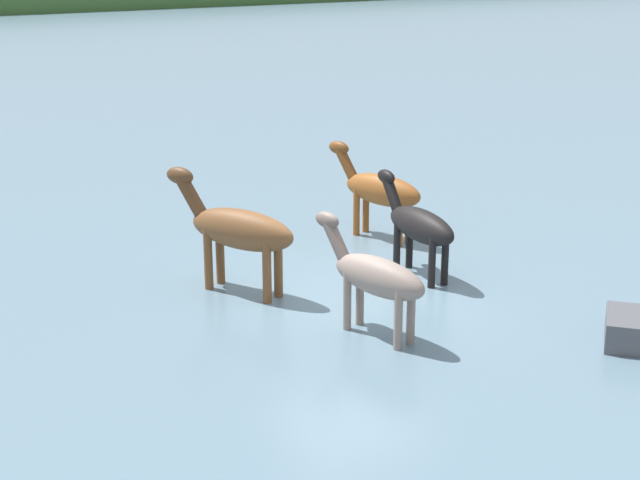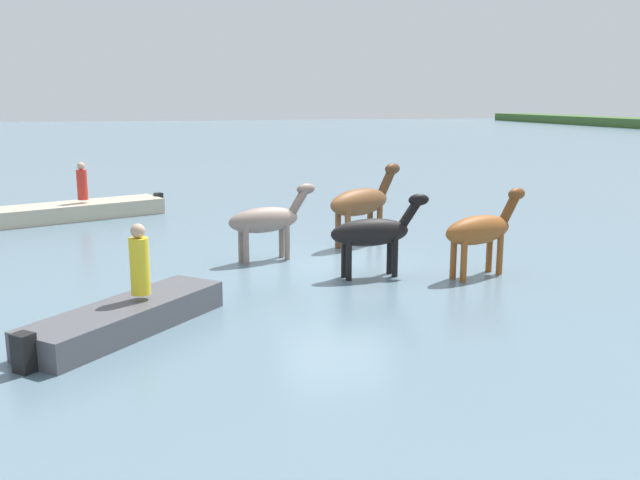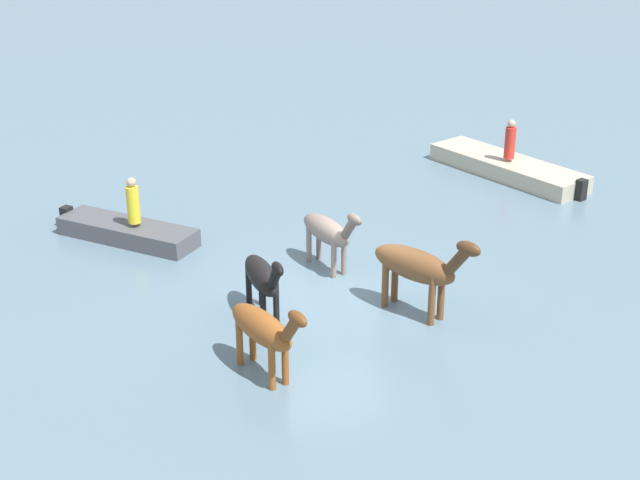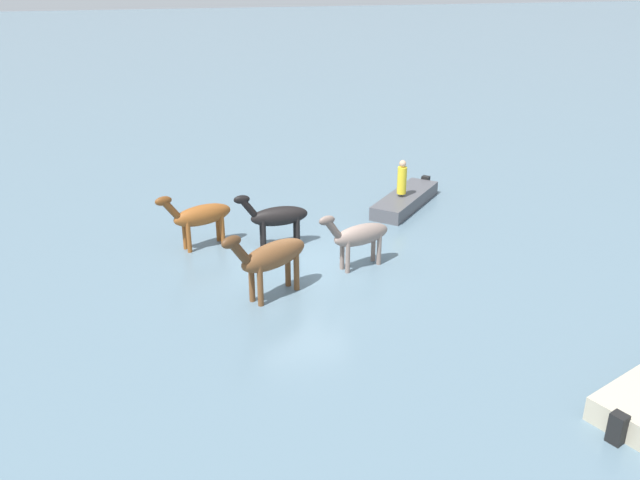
{
  "view_description": "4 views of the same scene",
  "coord_description": "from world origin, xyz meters",
  "px_view_note": "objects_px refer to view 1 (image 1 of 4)",
  "views": [
    {
      "loc": [
        -7.54,
        -13.59,
        6.13
      ],
      "look_at": [
        -0.47,
        0.24,
        1.03
      ],
      "focal_mm": 54.93,
      "sensor_mm": 36.0,
      "label": 1
    },
    {
      "loc": [
        15.15,
        -4.17,
        3.75
      ],
      "look_at": [
        0.65,
        -0.54,
        0.66
      ],
      "focal_mm": 38.52,
      "sensor_mm": 36.0,
      "label": 2
    },
    {
      "loc": [
        5.26,
        17.02,
        9.24
      ],
      "look_at": [
        -0.06,
        -0.96,
        1.04
      ],
      "focal_mm": 50.74,
      "sensor_mm": 36.0,
      "label": 3
    },
    {
      "loc": [
        -16.69,
        3.64,
        8.08
      ],
      "look_at": [
        0.19,
        -0.58,
        0.68
      ],
      "focal_mm": 37.24,
      "sensor_mm": 36.0,
      "label": 4
    }
  ],
  "objects_px": {
    "horse_dun_straggler": "(379,190)",
    "horse_mid_herd": "(375,276)",
    "horse_dark_mare": "(238,229)",
    "horse_pinto_flank": "(419,225)"
  },
  "relations": [
    {
      "from": "horse_dark_mare",
      "to": "horse_pinto_flank",
      "type": "bearing_deg",
      "value": -134.05
    },
    {
      "from": "horse_dun_straggler",
      "to": "horse_mid_herd",
      "type": "bearing_deg",
      "value": 128.39
    },
    {
      "from": "horse_dark_mare",
      "to": "horse_dun_straggler",
      "type": "height_order",
      "value": "horse_dark_mare"
    },
    {
      "from": "horse_mid_herd",
      "to": "horse_dun_straggler",
      "type": "xyz_separation_m",
      "value": [
        2.52,
        4.18,
        0.04
      ]
    },
    {
      "from": "horse_dark_mare",
      "to": "horse_pinto_flank",
      "type": "height_order",
      "value": "horse_dark_mare"
    },
    {
      "from": "horse_pinto_flank",
      "to": "horse_mid_herd",
      "type": "bearing_deg",
      "value": 129.9
    },
    {
      "from": "horse_dark_mare",
      "to": "horse_pinto_flank",
      "type": "xyz_separation_m",
      "value": [
        3.17,
        -0.74,
        -0.17
      ]
    },
    {
      "from": "horse_dun_straggler",
      "to": "horse_pinto_flank",
      "type": "distance_m",
      "value": 2.29
    },
    {
      "from": "horse_dun_straggler",
      "to": "horse_pinto_flank",
      "type": "bearing_deg",
      "value": 146.87
    },
    {
      "from": "horse_mid_herd",
      "to": "horse_pinto_flank",
      "type": "distance_m",
      "value": 2.8
    }
  ]
}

